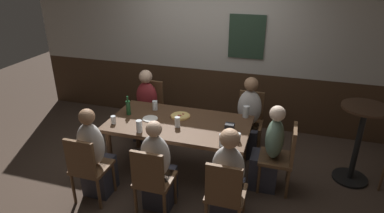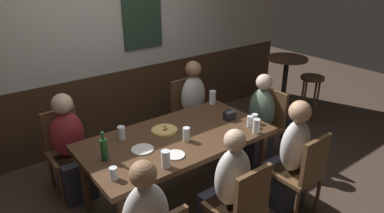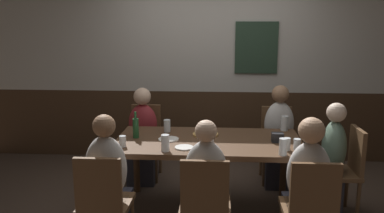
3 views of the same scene
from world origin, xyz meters
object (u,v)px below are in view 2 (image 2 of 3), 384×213
Objects in this scene: pint_glass_pale at (256,127)px; bar_stool at (311,86)px; highball_clear at (114,174)px; plate_white_small at (175,155)px; pizza at (164,130)px; condiment_caddy at (229,115)px; dining_table at (177,143)px; person_right_near at (289,164)px; side_bar_table at (284,87)px; person_left_far at (72,154)px; pint_glass_amber at (186,135)px; person_mid_near at (228,198)px; beer_bottle_green at (104,149)px; chair_right_far at (188,109)px; person_right_far at (195,113)px; plate_white_large at (142,149)px; tumbler_short at (250,122)px; person_head_east at (258,128)px; pint_glass_stout at (166,160)px; beer_glass_tall at (213,98)px; beer_glass_half at (255,119)px; tumbler_water at (122,134)px; chair_right_near at (303,171)px; chair_mid_near at (242,206)px; chair_head_east at (267,122)px.

pint_glass_pale is 2.15m from bar_stool.
highball_clear is 0.59× the size of plate_white_small.
pizza is 2.38× the size of condiment_caddy.
dining_table is 0.68m from condiment_caddy.
person_right_near is at bearing -79.18° from condiment_caddy.
side_bar_table is (2.25, 0.31, -0.14)m from pizza.
pint_glass_amber is (0.82, -0.85, 0.32)m from person_left_far.
beer_bottle_green is (-0.72, 0.76, 0.37)m from person_mid_near.
person_mid_near reaches higher than pint_glass_pale.
bar_stool is at bearing -17.12° from chair_right_far.
condiment_caddy is (-0.14, -0.76, 0.29)m from person_right_far.
dining_table is 2.68m from bar_stool.
person_right_near is at bearing -42.52° from dining_table.
person_right_near reaches higher than plate_white_small.
pint_glass_amber is 0.43m from plate_white_large.
tumbler_short is 0.43× the size of beer_bottle_green.
chair_right_far is 1.95m from bar_stool.
plate_white_small is (-1.38, -0.28, 0.27)m from person_head_east.
person_right_far reaches higher than chair_right_far.
dining_table is at bearing 45.24° from pint_glass_stout.
pint_glass_amber is at bearing 10.41° from highball_clear.
pint_glass_amber is 2.27m from side_bar_table.
person_head_east is 4.25× the size of beer_bottle_green.
beer_glass_tall is at bearing -11.57° from person_left_far.
pizza is 0.94m from beer_glass_half.
beer_bottle_green is at bearing -138.80° from tumbler_water.
bar_stool is (2.00, 0.35, -0.22)m from condiment_caddy.
person_head_east is 1.19m from pint_glass_amber.
pint_glass_pale reaches higher than condiment_caddy.
person_head_east reaches higher than side_bar_table.
person_right_far reaches higher than bar_stool.
person_right_far is 8.80× the size of pint_glass_amber.
chair_right_near is 1.50m from plate_white_large.
beer_bottle_green is 3.41m from bar_stool.
pizza is 0.87m from beer_glass_tall.
person_right_far is at bearing 79.89° from condiment_caddy.
chair_mid_near is 2.60m from side_bar_table.
tumbler_water is (-1.24, 1.17, 0.30)m from chair_right_near.
dining_table reaches higher than bar_stool.
chair_right_far is at bearing 5.81° from person_left_far.
person_head_east is (0.36, 0.73, -0.02)m from person_right_near.
chair_head_east is 5.94× the size of pint_glass_pale.
condiment_caddy is at bearing -162.21° from side_bar_table.
person_right_far reaches higher than pint_glass_amber.
pint_glass_pale reaches higher than dining_table.
person_mid_near is (-0.80, 0.16, -0.03)m from chair_right_near.
chair_right_far is 4.38× the size of plate_white_large.
chair_right_near is 1.34m from beer_glass_tall.
beer_bottle_green is at bearing 168.02° from tumbler_short.
tumbler_water reaches higher than pizza.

